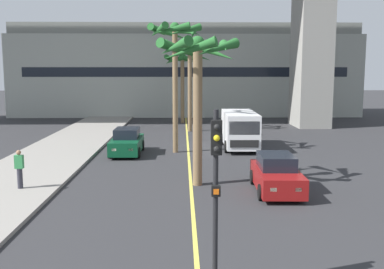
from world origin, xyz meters
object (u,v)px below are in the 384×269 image
at_px(car_queue_third, 233,126).
at_px(pedestrian_near_crosswalk, 19,168).
at_px(palm_tree_farthest_median, 175,44).
at_px(car_queue_front, 276,175).
at_px(palm_tree_mid_median, 190,58).
at_px(car_queue_second, 127,142).
at_px(traffic_light_median_near, 216,176).
at_px(palm_tree_far_median, 182,64).
at_px(delivery_van, 240,129).
at_px(palm_tree_near_median, 198,65).

distance_m(car_queue_third, pedestrian_near_crosswalk, 19.78).
height_order(palm_tree_farthest_median, pedestrian_near_crosswalk, palm_tree_farthest_median).
bearing_deg(pedestrian_near_crosswalk, car_queue_front, -0.95).
bearing_deg(palm_tree_mid_median, car_queue_second, -111.26).
height_order(car_queue_third, traffic_light_median_near, traffic_light_median_near).
relative_size(car_queue_third, traffic_light_median_near, 0.98).
relative_size(palm_tree_mid_median, palm_tree_farthest_median, 0.94).
bearing_deg(car_queue_front, pedestrian_near_crosswalk, 179.05).
bearing_deg(palm_tree_far_median, traffic_light_median_near, -88.74).
distance_m(delivery_van, palm_tree_farthest_median, 6.89).
relative_size(palm_tree_far_median, palm_tree_farthest_median, 0.84).
height_order(delivery_van, palm_tree_farthest_median, palm_tree_farthest_median).
distance_m(traffic_light_median_near, palm_tree_far_median, 33.40).
bearing_deg(palm_tree_near_median, traffic_light_median_near, -89.51).
xyz_separation_m(car_queue_second, palm_tree_mid_median, (4.00, 10.27, 5.32)).
xyz_separation_m(palm_tree_near_median, palm_tree_far_median, (-0.65, 23.52, 0.31)).
bearing_deg(car_queue_front, palm_tree_near_median, 160.52).
height_order(car_queue_second, delivery_van, delivery_van).
bearing_deg(car_queue_third, car_queue_front, -90.30).
distance_m(palm_tree_mid_median, palm_tree_far_median, 5.79).
bearing_deg(traffic_light_median_near, car_queue_front, 69.68).
distance_m(car_queue_front, car_queue_second, 11.33).
height_order(palm_tree_near_median, pedestrian_near_crosswalk, palm_tree_near_median).
distance_m(palm_tree_mid_median, pedestrian_near_crosswalk, 20.80).
distance_m(car_queue_front, pedestrian_near_crosswalk, 10.71).
height_order(traffic_light_median_near, palm_tree_near_median, palm_tree_near_median).
xyz_separation_m(car_queue_third, palm_tree_far_median, (-4.00, 7.93, 4.84)).
relative_size(palm_tree_farthest_median, pedestrian_near_crosswalk, 4.86).
height_order(palm_tree_mid_median, palm_tree_farthest_median, palm_tree_farthest_median).
relative_size(traffic_light_median_near, palm_tree_far_median, 0.64).
bearing_deg(traffic_light_median_near, palm_tree_near_median, 90.49).
height_order(car_queue_second, traffic_light_median_near, traffic_light_median_near).
bearing_deg(car_queue_second, pedestrian_near_crosswalk, -111.97).
bearing_deg(palm_tree_near_median, car_queue_second, 118.09).
xyz_separation_m(palm_tree_farthest_median, pedestrian_near_crosswalk, (-6.35, -9.00, -5.62)).
relative_size(car_queue_second, palm_tree_mid_median, 0.55).
relative_size(car_queue_third, palm_tree_mid_median, 0.55).
height_order(car_queue_third, palm_tree_mid_median, palm_tree_mid_median).
distance_m(car_queue_third, delivery_van, 6.27).
bearing_deg(car_queue_front, palm_tree_mid_median, 99.83).
bearing_deg(palm_tree_near_median, car_queue_third, 77.87).
bearing_deg(pedestrian_near_crosswalk, car_queue_third, 56.92).
height_order(delivery_van, palm_tree_mid_median, palm_tree_mid_median).
bearing_deg(palm_tree_far_median, pedestrian_near_crosswalk, -105.50).
bearing_deg(palm_tree_mid_median, palm_tree_near_median, -89.94).
bearing_deg(car_queue_third, palm_tree_mid_median, 146.85).
xyz_separation_m(car_queue_front, pedestrian_near_crosswalk, (-10.71, 0.18, 0.28)).
relative_size(car_queue_second, traffic_light_median_near, 0.98).
relative_size(car_queue_front, delivery_van, 0.79).
distance_m(palm_tree_far_median, pedestrian_near_crosswalk, 25.83).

